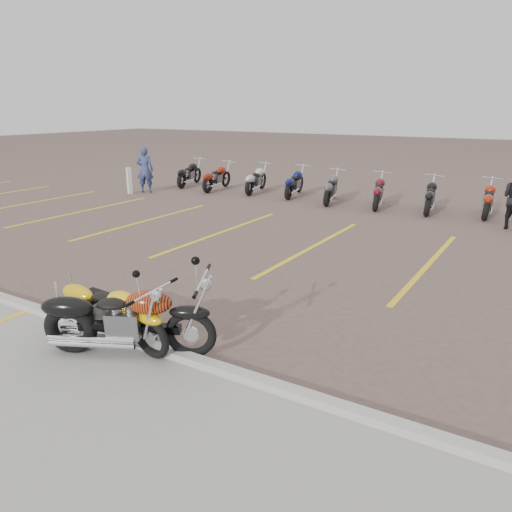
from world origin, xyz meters
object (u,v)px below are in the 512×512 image
at_px(person_a, 145,170).
at_px(bollard, 129,181).
at_px(yellow_cruiser, 113,315).
at_px(flame_cruiser, 125,322).

relative_size(person_a, bollard, 1.75).
bearing_deg(person_a, yellow_cruiser, 103.12).
relative_size(yellow_cruiser, person_a, 1.21).
distance_m(yellow_cruiser, person_a, 13.12).
height_order(yellow_cruiser, flame_cruiser, flame_cruiser).
xyz_separation_m(person_a, bollard, (-0.32, -0.55, -0.37)).
height_order(flame_cruiser, person_a, person_a).
relative_size(yellow_cruiser, flame_cruiser, 0.97).
relative_size(yellow_cruiser, bollard, 2.12).
height_order(flame_cruiser, bollard, bollard).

